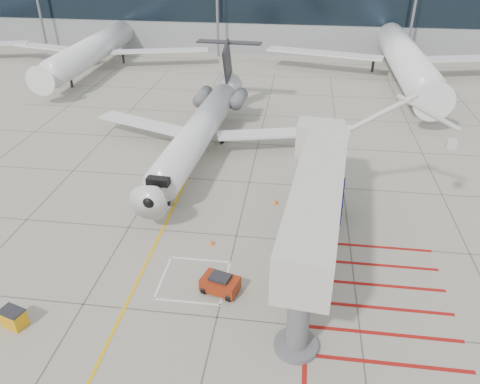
% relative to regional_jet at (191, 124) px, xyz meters
% --- Properties ---
extents(ground_plane, '(260.00, 260.00, 0.00)m').
position_rel_regional_jet_xyz_m(ground_plane, '(5.47, -14.66, -3.99)').
color(ground_plane, '#9D9888').
rests_on(ground_plane, ground).
extents(regional_jet, '(26.13, 32.00, 7.99)m').
position_rel_regional_jet_xyz_m(regional_jet, '(0.00, 0.00, 0.00)').
color(regional_jet, silver).
rests_on(regional_jet, ground_plane).
extents(jet_bridge, '(11.57, 21.02, 8.06)m').
position_rel_regional_jet_xyz_m(jet_bridge, '(10.70, -13.38, 0.04)').
color(jet_bridge, beige).
rests_on(jet_bridge, ground_plane).
extents(pushback_tug, '(2.49, 1.93, 1.28)m').
position_rel_regional_jet_xyz_m(pushback_tug, '(5.31, -16.49, -3.35)').
color(pushback_tug, maroon).
rests_on(pushback_tug, ground_plane).
extents(spill_bin, '(1.47, 1.20, 1.11)m').
position_rel_regional_jet_xyz_m(spill_bin, '(-5.59, -20.71, -3.44)').
color(spill_bin, orange).
rests_on(spill_bin, ground_plane).
extents(baggage_cart, '(2.10, 1.71, 1.14)m').
position_rel_regional_jet_xyz_m(baggage_cart, '(11.05, -6.81, -3.42)').
color(baggage_cart, slate).
rests_on(baggage_cart, ground_plane).
extents(ground_power_unit, '(2.35, 1.62, 1.71)m').
position_rel_regional_jet_xyz_m(ground_power_unit, '(10.31, -12.58, -3.14)').
color(ground_power_unit, beige).
rests_on(ground_power_unit, ground_plane).
extents(cone_nose, '(0.32, 0.32, 0.44)m').
position_rel_regional_jet_xyz_m(cone_nose, '(3.91, -11.87, -3.77)').
color(cone_nose, orange).
rests_on(cone_nose, ground_plane).
extents(cone_side, '(0.33, 0.33, 0.46)m').
position_rel_regional_jet_xyz_m(cone_side, '(7.99, -5.90, -3.76)').
color(cone_side, '#FB5B0D').
rests_on(cone_side, ground_plane).
extents(terminal_glass_band, '(180.00, 0.10, 6.00)m').
position_rel_regional_jet_xyz_m(terminal_glass_band, '(15.47, 41.29, 4.01)').
color(terminal_glass_band, black).
rests_on(terminal_glass_band, ground_plane).
extents(bg_aircraft_b, '(32.61, 36.24, 10.87)m').
position_rel_regional_jet_xyz_m(bg_aircraft_b, '(-21.29, 31.34, 1.44)').
color(bg_aircraft_b, silver).
rests_on(bg_aircraft_b, ground_plane).
extents(bg_aircraft_c, '(37.87, 42.08, 12.62)m').
position_rel_regional_jet_xyz_m(bg_aircraft_c, '(22.89, 31.34, 2.32)').
color(bg_aircraft_c, silver).
rests_on(bg_aircraft_c, ground_plane).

